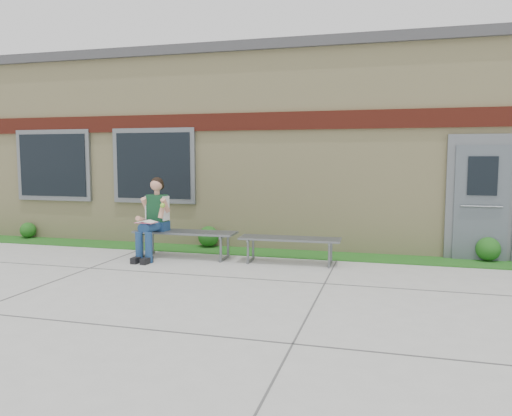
% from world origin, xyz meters
% --- Properties ---
extents(ground, '(80.00, 80.00, 0.00)m').
position_xyz_m(ground, '(0.00, 0.00, 0.00)').
color(ground, '#9E9E99').
rests_on(ground, ground).
extents(grass_strip, '(16.00, 0.80, 0.02)m').
position_xyz_m(grass_strip, '(0.00, 2.60, 0.01)').
color(grass_strip, '#1D4A13').
rests_on(grass_strip, ground).
extents(school_building, '(16.20, 6.22, 4.20)m').
position_xyz_m(school_building, '(-0.00, 5.99, 2.10)').
color(school_building, beige).
rests_on(school_building, ground).
extents(bench_left, '(1.94, 0.56, 0.50)m').
position_xyz_m(bench_left, '(-1.79, 1.78, 0.39)').
color(bench_left, slate).
rests_on(bench_left, ground).
extents(bench_right, '(1.80, 0.56, 0.46)m').
position_xyz_m(bench_right, '(0.21, 1.78, 0.36)').
color(bench_right, slate).
rests_on(bench_right, ground).
extents(girl, '(0.54, 0.92, 1.51)m').
position_xyz_m(girl, '(-2.32, 1.55, 0.79)').
color(girl, navy).
rests_on(girl, ground).
extents(shrub_west, '(0.36, 0.36, 0.36)m').
position_xyz_m(shrub_west, '(-6.18, 2.85, 0.20)').
color(shrub_west, '#1D4A13').
rests_on(shrub_west, grass_strip).
extents(shrub_mid, '(0.43, 0.43, 0.43)m').
position_xyz_m(shrub_mid, '(-1.73, 2.85, 0.24)').
color(shrub_mid, '#1D4A13').
rests_on(shrub_mid, grass_strip).
extents(shrub_east, '(0.43, 0.43, 0.43)m').
position_xyz_m(shrub_east, '(3.64, 2.85, 0.23)').
color(shrub_east, '#1D4A13').
rests_on(shrub_east, grass_strip).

